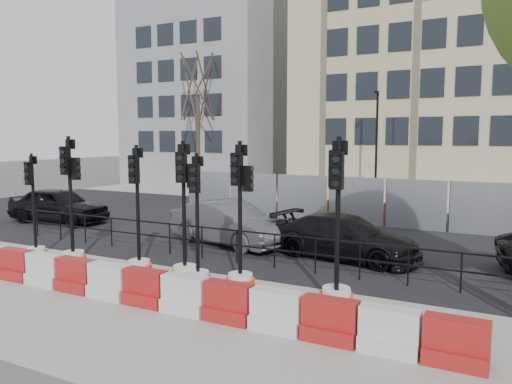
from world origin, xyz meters
The scene contains 22 objects.
ground centered at (0.00, 0.00, 0.00)m, with size 120.00×120.00×0.00m, color #51514C.
sidewalk_near centered at (0.00, -3.00, 0.01)m, with size 40.00×6.00×0.02m, color gray.
road centered at (0.00, 7.00, 0.01)m, with size 40.00×14.00×0.03m, color black.
sidewalk_far centered at (0.00, 16.00, 0.01)m, with size 40.00×4.00×0.02m, color gray.
building_grey centered at (-14.00, 21.99, 7.00)m, with size 11.00×9.06×14.00m.
building_cream centered at (2.00, 21.99, 9.00)m, with size 15.00×10.06×18.00m.
kerb_railing centered at (0.00, 1.20, 0.69)m, with size 18.00×0.04×1.00m.
heras_fencing centered at (0.57, 9.86, 0.65)m, with size 14.33×1.72×2.00m.
lamp_post_far centered at (0.50, 14.98, 3.22)m, with size 0.12×0.56×6.00m.
tree_bare_far centered at (-11.00, 15.50, 6.65)m, with size 2.00×2.00×9.00m.
barrier_row centered at (0.00, -2.80, 0.37)m, with size 13.60×0.50×0.80m.
traffic_signal_a centered at (-5.55, -1.17, 0.65)m, with size 0.62×0.62×3.17m.
traffic_signal_b centered at (-3.93, -1.22, 0.88)m, with size 0.72×0.72×3.68m.
traffic_signal_c centered at (-1.70, -1.04, 0.71)m, with size 0.68×0.68×3.45m.
traffic_signal_d centered at (-0.26, -0.98, 0.85)m, with size 0.70×0.70×3.57m.
traffic_signal_e centered at (0.25, -1.17, 0.68)m, with size 0.64×0.64×3.27m.
traffic_signal_f centered at (1.34, -0.98, 0.85)m, with size 0.70×0.70×3.56m.
traffic_signal_g centered at (3.71, -1.02, 0.76)m, with size 0.72×0.72×3.66m.
traffic_signal_h centered at (3.77, -1.18, 0.75)m, with size 0.72×0.72×3.64m.
car_a centered at (-10.15, 3.69, 0.76)m, with size 4.58×2.14×1.52m, color black.
car_b centered at (-1.52, 3.31, 0.74)m, with size 4.78×2.72×1.49m, color #49494E.
car_c centered at (2.58, 3.23, 0.66)m, with size 4.82×2.63×1.32m, color black.
Camera 1 is at (7.00, -11.02, 3.66)m, focal length 35.00 mm.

